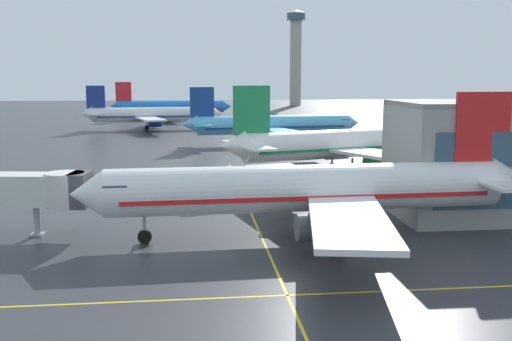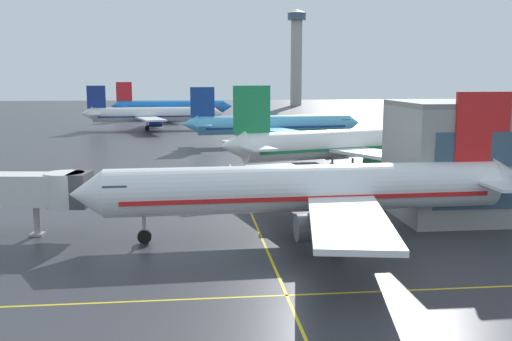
{
  "view_description": "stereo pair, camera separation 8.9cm",
  "coord_description": "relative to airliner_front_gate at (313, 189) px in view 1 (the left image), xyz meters",
  "views": [
    {
      "loc": [
        -5.89,
        -37.02,
        13.84
      ],
      "look_at": [
        0.65,
        21.95,
        4.18
      ],
      "focal_mm": 41.01,
      "sensor_mm": 36.0,
      "label": 1
    },
    {
      "loc": [
        -5.8,
        -37.03,
        13.84
      ],
      "look_at": [
        0.65,
        21.95,
        4.18
      ],
      "focal_mm": 41.01,
      "sensor_mm": 36.0,
      "label": 2
    }
  ],
  "objects": [
    {
      "name": "airliner_third_row",
      "position": [
        6.03,
        68.96,
        -0.28
      ],
      "size": [
        37.41,
        31.99,
        11.63
      ],
      "color": "#5BB7E5",
      "rests_on": "ground"
    },
    {
      "name": "airliner_far_right_stand",
      "position": [
        -16.57,
        139.16,
        -0.2
      ],
      "size": [
        38.13,
        32.89,
        11.86
      ],
      "color": "blue",
      "rests_on": "ground"
    },
    {
      "name": "airliner_second_row",
      "position": [
        12.41,
        32.24,
        0.03
      ],
      "size": [
        39.71,
        33.88,
        12.56
      ],
      "color": "white",
      "rests_on": "ground"
    },
    {
      "name": "airliner_far_left_stand",
      "position": [
        -20.36,
        105.02,
        -0.38
      ],
      "size": [
        36.49,
        31.43,
        11.34
      ],
      "color": "white",
      "rests_on": "ground"
    },
    {
      "name": "ground_plane",
      "position": [
        -4.36,
        -11.33,
        -4.25
      ],
      "size": [
        600.0,
        600.0,
        0.0
      ],
      "primitive_type": "plane",
      "color": "#333338"
    },
    {
      "name": "taxiway_markings",
      "position": [
        -4.36,
        4.19,
        -4.25
      ],
      "size": [
        124.9,
        77.06,
        0.01
      ],
      "color": "yellow",
      "rests_on": "ground"
    },
    {
      "name": "airliner_front_gate",
      "position": [
        0.0,
        0.0,
        0.0
      ],
      "size": [
        40.02,
        34.57,
        12.46
      ],
      "color": "white",
      "rests_on": "ground"
    },
    {
      "name": "control_tower",
      "position": [
        38.29,
        222.78,
        20.85
      ],
      "size": [
        8.82,
        8.82,
        43.85
      ],
      "color": "#ADA89E",
      "rests_on": "ground"
    }
  ]
}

